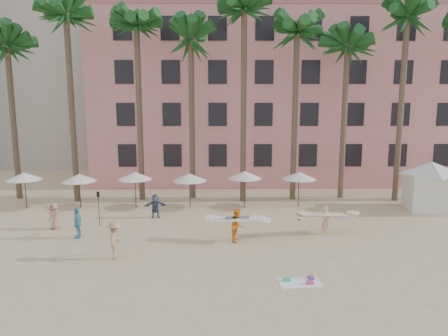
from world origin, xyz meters
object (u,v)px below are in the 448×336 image
cabana (431,182)px  carrier_yellow (326,218)px  carrier_white (237,224)px  pink_hotel (276,99)px

cabana → carrier_yellow: (-8.81, -5.31, -1.10)m
carrier_white → cabana: bearing=24.5°
cabana → carrier_white: (-14.03, -6.39, -1.09)m
carrier_white → pink_hotel: bearing=76.9°
pink_hotel → cabana: (9.22, -14.34, -5.93)m
cabana → carrier_yellow: 10.34m
carrier_yellow → carrier_white: size_ratio=1.14×
pink_hotel → cabana: 18.05m
pink_hotel → carrier_yellow: size_ratio=10.00×
pink_hotel → carrier_white: (-4.81, -20.73, -7.03)m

